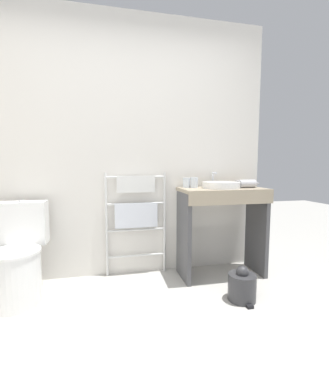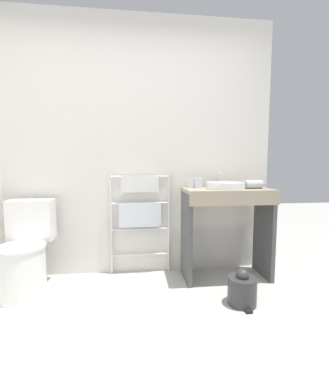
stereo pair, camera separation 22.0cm
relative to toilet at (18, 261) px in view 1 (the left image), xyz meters
The scene contains 10 objects.
wall_back 1.44m from the toilet, 22.90° to the left, with size 2.84×0.12×2.61m, color silver.
toilet is the anchor object (origin of this frame).
towel_radiator 1.12m from the toilet, 16.47° to the left, with size 0.62×0.06×1.05m.
vanity_counter 1.88m from the toilet, ahead, with size 0.84×0.46×0.90m.
sink_basin 1.94m from the toilet, ahead, with size 0.37×0.37×0.06m.
faucet 1.98m from the toilet, ahead, with size 0.02×0.10×0.16m.
cup_near_wall 1.66m from the toilet, ahead, with size 0.07×0.07×0.10m.
cup_near_edge 1.72m from the toilet, ahead, with size 0.07×0.07×0.11m.
hair_dryer 2.21m from the toilet, ahead, with size 0.22×0.18×0.08m.
trash_bin 1.88m from the toilet, 12.60° to the right, with size 0.23×0.26×0.30m.
Camera 1 is at (-0.23, -1.09, 1.12)m, focal length 24.00 mm.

